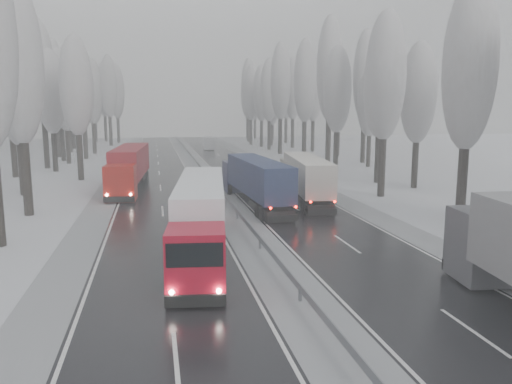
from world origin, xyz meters
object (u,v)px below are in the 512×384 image
object	(u,v)px
truck_blue_box	(255,178)
truck_cream_box	(305,175)
truck_red_white	(201,212)
truck_red_red	(129,165)
box_truck_distant	(208,143)

from	to	relation	value
truck_blue_box	truck_cream_box	distance (m)	5.01
truck_red_white	truck_blue_box	bearing A→B (deg)	73.75
truck_cream_box	truck_red_white	bearing A→B (deg)	-118.08
truck_cream_box	truck_red_red	xyz separation A→B (m)	(-15.26, 8.85, 0.19)
truck_blue_box	truck_red_white	world-z (taller)	truck_red_white
truck_blue_box	box_truck_distant	world-z (taller)	truck_blue_box
box_truck_distant	truck_red_red	bearing A→B (deg)	-100.79
truck_blue_box	truck_red_red	size ratio (longest dim) A/B	0.93
truck_cream_box	truck_red_red	size ratio (longest dim) A/B	0.92
truck_blue_box	box_truck_distant	distance (m)	59.36
box_truck_distant	truck_cream_box	bearing A→B (deg)	-83.66
box_truck_distant	truck_red_red	size ratio (longest dim) A/B	0.42
truck_blue_box	truck_red_white	bearing A→B (deg)	-116.42
truck_blue_box	truck_red_white	distance (m)	14.39
truck_red_red	truck_cream_box	bearing A→B (deg)	-26.13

